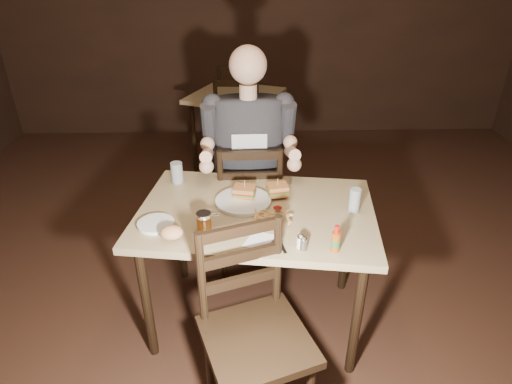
{
  "coord_description": "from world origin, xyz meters",
  "views": [
    {
      "loc": [
        -0.21,
        -1.66,
        1.95
      ],
      "look_at": [
        -0.16,
        0.34,
        0.85
      ],
      "focal_mm": 30.0,
      "sensor_mm": 36.0,
      "label": 1
    }
  ],
  "objects_px": {
    "bg_chair_far": "(237,105)",
    "hot_sauce": "(336,238)",
    "dinner_plate": "(243,202)",
    "side_plate": "(156,224)",
    "bg_table": "(236,102)",
    "chair_near": "(257,340)",
    "glass_right": "(355,200)",
    "syrup_dispenser": "(204,222)",
    "chair_far": "(249,204)",
    "bg_chair_near": "(235,141)",
    "diner": "(249,133)",
    "main_table": "(256,222)",
    "glass_left": "(177,173)"
  },
  "relations": [
    {
      "from": "dinner_plate",
      "to": "hot_sauce",
      "type": "distance_m",
      "value": 0.61
    },
    {
      "from": "bg_chair_near",
      "to": "chair_near",
      "type": "bearing_deg",
      "value": -84.26
    },
    {
      "from": "syrup_dispenser",
      "to": "side_plate",
      "type": "height_order",
      "value": "syrup_dispenser"
    },
    {
      "from": "glass_left",
      "to": "glass_right",
      "type": "distance_m",
      "value": 1.03
    },
    {
      "from": "bg_chair_near",
      "to": "diner",
      "type": "distance_m",
      "value": 1.26
    },
    {
      "from": "diner",
      "to": "glass_left",
      "type": "xyz_separation_m",
      "value": [
        -0.43,
        -0.18,
        -0.17
      ]
    },
    {
      "from": "dinner_plate",
      "to": "glass_left",
      "type": "bearing_deg",
      "value": 146.79
    },
    {
      "from": "bg_table",
      "to": "chair_far",
      "type": "height_order",
      "value": "chair_far"
    },
    {
      "from": "chair_far",
      "to": "hot_sauce",
      "type": "distance_m",
      "value": 1.07
    },
    {
      "from": "bg_chair_far",
      "to": "main_table",
      "type": "bearing_deg",
      "value": 90.23
    },
    {
      "from": "bg_table",
      "to": "chair_far",
      "type": "xyz_separation_m",
      "value": [
        0.11,
        -1.65,
        -0.2
      ]
    },
    {
      "from": "main_table",
      "to": "chair_near",
      "type": "bearing_deg",
      "value": -91.47
    },
    {
      "from": "chair_near",
      "to": "glass_right",
      "type": "bearing_deg",
      "value": 28.72
    },
    {
      "from": "syrup_dispenser",
      "to": "side_plate",
      "type": "xyz_separation_m",
      "value": [
        -0.25,
        0.05,
        -0.04
      ]
    },
    {
      "from": "main_table",
      "to": "bg_chair_far",
      "type": "relative_size",
      "value": 1.39
    },
    {
      "from": "bg_table",
      "to": "chair_near",
      "type": "relative_size",
      "value": 1.09
    },
    {
      "from": "main_table",
      "to": "syrup_dispenser",
      "type": "xyz_separation_m",
      "value": [
        -0.26,
        -0.19,
        0.13
      ]
    },
    {
      "from": "bg_chair_far",
      "to": "dinner_plate",
      "type": "relative_size",
      "value": 3.29
    },
    {
      "from": "bg_table",
      "to": "diner",
      "type": "xyz_separation_m",
      "value": [
        0.11,
        -1.7,
        0.33
      ]
    },
    {
      "from": "bg_chair_far",
      "to": "syrup_dispenser",
      "type": "bearing_deg",
      "value": 85.0
    },
    {
      "from": "glass_right",
      "to": "syrup_dispenser",
      "type": "distance_m",
      "value": 0.79
    },
    {
      "from": "bg_chair_far",
      "to": "hot_sauce",
      "type": "distance_m",
      "value": 3.19
    },
    {
      "from": "syrup_dispenser",
      "to": "chair_far",
      "type": "bearing_deg",
      "value": 81.05
    },
    {
      "from": "bg_table",
      "to": "bg_chair_near",
      "type": "relative_size",
      "value": 1.06
    },
    {
      "from": "bg_table",
      "to": "glass_right",
      "type": "distance_m",
      "value": 2.34
    },
    {
      "from": "bg_table",
      "to": "main_table",
      "type": "bearing_deg",
      "value": -86.43
    },
    {
      "from": "bg_chair_far",
      "to": "hot_sauce",
      "type": "xyz_separation_m",
      "value": [
        0.49,
        -3.13,
        0.35
      ]
    },
    {
      "from": "dinner_plate",
      "to": "side_plate",
      "type": "distance_m",
      "value": 0.49
    },
    {
      "from": "chair_far",
      "to": "diner",
      "type": "bearing_deg",
      "value": 90.0
    },
    {
      "from": "dinner_plate",
      "to": "bg_chair_near",
      "type": "bearing_deg",
      "value": 92.49
    },
    {
      "from": "bg_table",
      "to": "bg_chair_near",
      "type": "height_order",
      "value": "bg_chair_near"
    },
    {
      "from": "main_table",
      "to": "dinner_plate",
      "type": "height_order",
      "value": "dinner_plate"
    },
    {
      "from": "chair_near",
      "to": "bg_chair_near",
      "type": "distance_m",
      "value": 2.29
    },
    {
      "from": "diner",
      "to": "chair_near",
      "type": "bearing_deg",
      "value": -90.81
    },
    {
      "from": "chair_far",
      "to": "bg_chair_far",
      "type": "height_order",
      "value": "bg_chair_far"
    },
    {
      "from": "bg_chair_far",
      "to": "glass_left",
      "type": "bearing_deg",
      "value": 79.9
    },
    {
      "from": "bg_chair_near",
      "to": "diner",
      "type": "bearing_deg",
      "value": -81.97
    },
    {
      "from": "hot_sauce",
      "to": "side_plate",
      "type": "xyz_separation_m",
      "value": [
        -0.86,
        0.23,
        -0.06
      ]
    },
    {
      "from": "bg_table",
      "to": "diner",
      "type": "relative_size",
      "value": 1.03
    },
    {
      "from": "glass_left",
      "to": "hot_sauce",
      "type": "distance_m",
      "value": 1.06
    },
    {
      "from": "dinner_plate",
      "to": "syrup_dispenser",
      "type": "xyz_separation_m",
      "value": [
        -0.19,
        -0.26,
        0.04
      ]
    },
    {
      "from": "bg_chair_far",
      "to": "hot_sauce",
      "type": "bearing_deg",
      "value": 96.19
    },
    {
      "from": "dinner_plate",
      "to": "glass_right",
      "type": "distance_m",
      "value": 0.59
    },
    {
      "from": "chair_near",
      "to": "hot_sauce",
      "type": "distance_m",
      "value": 0.57
    },
    {
      "from": "chair_near",
      "to": "syrup_dispenser",
      "type": "bearing_deg",
      "value": 99.72
    },
    {
      "from": "syrup_dispenser",
      "to": "chair_near",
      "type": "bearing_deg",
      "value": -52.77
    },
    {
      "from": "chair_far",
      "to": "bg_chair_far",
      "type": "bearing_deg",
      "value": -88.77
    },
    {
      "from": "glass_right",
      "to": "glass_left",
      "type": "bearing_deg",
      "value": 159.7
    },
    {
      "from": "diner",
      "to": "hot_sauce",
      "type": "height_order",
      "value": "diner"
    },
    {
      "from": "chair_near",
      "to": "glass_right",
      "type": "height_order",
      "value": "chair_near"
    }
  ]
}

